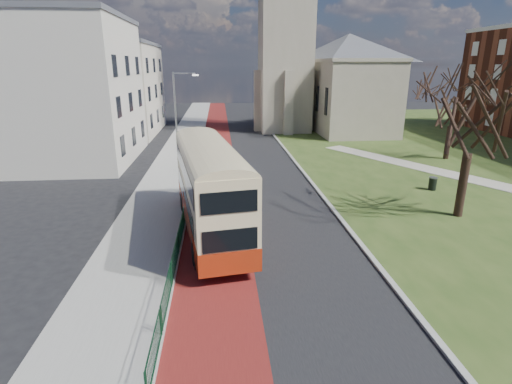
{
  "coord_description": "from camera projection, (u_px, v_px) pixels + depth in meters",
  "views": [
    {
      "loc": [
        -0.84,
        -16.64,
        8.7
      ],
      "look_at": [
        1.07,
        4.21,
        2.0
      ],
      "focal_mm": 28.0,
      "sensor_mm": 36.0,
      "label": 1
    }
  ],
  "objects": [
    {
      "name": "road_carriageway",
      "position": [
        245.0,
        161.0,
        37.6
      ],
      "size": [
        9.0,
        120.0,
        0.01
      ],
      "primitive_type": "cube",
      "color": "black",
      "rests_on": "ground"
    },
    {
      "name": "pavement_west",
      "position": [
        175.0,
        162.0,
        37.02
      ],
      "size": [
        4.0,
        120.0,
        0.12
      ],
      "primitive_type": "cube",
      "color": "gray",
      "rests_on": "ground"
    },
    {
      "name": "kerb_east",
      "position": [
        290.0,
        155.0,
        39.88
      ],
      "size": [
        0.25,
        80.0,
        0.13
      ],
      "primitive_type": "cube",
      "color": "#999993",
      "rests_on": "ground"
    },
    {
      "name": "streetlamp",
      "position": [
        178.0,
        115.0,
        33.8
      ],
      "size": [
        2.13,
        0.18,
        8.0
      ],
      "color": "gray",
      "rests_on": "pavement_west"
    },
    {
      "name": "winter_tree_near",
      "position": [
        476.0,
        100.0,
        21.93
      ],
      "size": [
        7.62,
        7.62,
        9.82
      ],
      "rotation": [
        0.0,
        0.0,
        0.15
      ],
      "color": "black",
      "rests_on": "grass_green"
    },
    {
      "name": "street_block_far",
      "position": [
        116.0,
        88.0,
        51.57
      ],
      "size": [
        10.3,
        16.3,
        11.5
      ],
      "color": "beige",
      "rests_on": "ground"
    },
    {
      "name": "kerb_west",
      "position": [
        197.0,
        162.0,
        37.19
      ],
      "size": [
        0.25,
        120.0,
        0.13
      ],
      "primitive_type": "cube",
      "color": "#999993",
      "rests_on": "ground"
    },
    {
      "name": "gothic_church",
      "position": [
        320.0,
        29.0,
        51.64
      ],
      "size": [
        16.38,
        18.0,
        40.0
      ],
      "color": "gray",
      "rests_on": "ground"
    },
    {
      "name": "pedestrian_railing",
      "position": [
        183.0,
        220.0,
        21.87
      ],
      "size": [
        0.07,
        24.0,
        1.12
      ],
      "color": "#0D3D22",
      "rests_on": "ground"
    },
    {
      "name": "litter_bin",
      "position": [
        433.0,
        183.0,
        28.79
      ],
      "size": [
        0.69,
        0.69,
        0.94
      ],
      "rotation": [
        0.0,
        0.0,
        0.2
      ],
      "color": "black",
      "rests_on": "grass_green"
    },
    {
      "name": "winter_tree_far",
      "position": [
        454.0,
        100.0,
        36.83
      ],
      "size": [
        5.78,
        5.78,
        8.01
      ],
      "rotation": [
        0.0,
        0.0,
        0.06
      ],
      "color": "black",
      "rests_on": "grass_green"
    },
    {
      "name": "street_block_near",
      "position": [
        73.0,
        90.0,
        36.17
      ],
      "size": [
        10.3,
        14.3,
        13.0
      ],
      "color": "beige",
      "rests_on": "ground"
    },
    {
      "name": "footpath",
      "position": [
        502.0,
        186.0,
        29.71
      ],
      "size": [
        18.84,
        32.82,
        0.03
      ],
      "primitive_type": "cube",
      "rotation": [
        0.0,
        0.0,
        0.49
      ],
      "color": "#9E998C",
      "rests_on": "grass_green"
    },
    {
      "name": "grass_green",
      "position": [
        478.0,
        152.0,
        41.62
      ],
      "size": [
        40.0,
        80.0,
        0.04
      ],
      "primitive_type": "cube",
      "color": "#2C4318",
      "rests_on": "ground"
    },
    {
      "name": "bus_lane",
      "position": [
        217.0,
        162.0,
        37.37
      ],
      "size": [
        3.4,
        120.0,
        0.01
      ],
      "primitive_type": "cube",
      "color": "#591414",
      "rests_on": "ground"
    },
    {
      "name": "ground",
      "position": [
        241.0,
        261.0,
        18.5
      ],
      "size": [
        160.0,
        160.0,
        0.0
      ],
      "primitive_type": "plane",
      "color": "black",
      "rests_on": "ground"
    },
    {
      "name": "bus",
      "position": [
        210.0,
        185.0,
        20.79
      ],
      "size": [
        4.36,
        11.58,
        4.73
      ],
      "rotation": [
        0.0,
        0.0,
        0.16
      ],
      "color": "#9C270E",
      "rests_on": "ground"
    }
  ]
}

